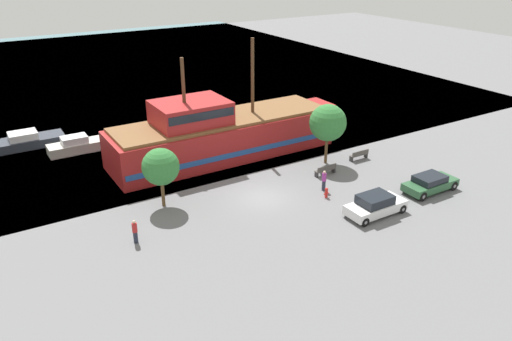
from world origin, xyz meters
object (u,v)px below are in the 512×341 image
moored_boat_outer (79,145)px  parked_car_curb_front (375,205)px  parked_car_curb_mid (430,183)px  bench_promenade_west (359,155)px  moored_boat_dockside (28,141)px  pedestrian_walking_near (324,181)px  fire_hydrant (326,192)px  pirate_ship (221,134)px  bench_promenade_east (326,170)px  pedestrian_walking_far (135,231)px

moored_boat_outer → parked_car_curb_front: (14.27, -22.14, 0.16)m
parked_car_curb_mid → bench_promenade_west: size_ratio=2.44×
moored_boat_outer → moored_boat_dockside: bearing=135.7°
parked_car_curb_front → pedestrian_walking_near: bearing=97.8°
fire_hydrant → bench_promenade_west: size_ratio=0.43×
parked_car_curb_mid → pedestrian_walking_near: pedestrian_walking_near is taller
parked_car_curb_front → pedestrian_walking_near: (-0.65, 4.72, 0.07)m
moored_boat_outer → parked_car_curb_mid: 29.60m
pirate_ship → bench_promenade_east: pirate_ship is taller
moored_boat_dockside → bench_promenade_east: 26.90m
parked_car_curb_mid → pedestrian_walking_far: (-20.92, 4.54, 0.12)m
parked_car_curb_mid → pedestrian_walking_far: size_ratio=2.75×
parked_car_curb_front → bench_promenade_east: 6.87m
parked_car_curb_front → pedestrian_walking_far: (-14.99, 5.03, 0.06)m
parked_car_curb_mid → pirate_ship: bearing=124.9°
moored_boat_dockside → bench_promenade_west: (23.49, -17.97, -0.10)m
pirate_ship → fire_hydrant: size_ratio=27.22×
moored_boat_outer → bench_promenade_east: size_ratio=2.95×
moored_boat_dockside → pedestrian_walking_near: size_ratio=3.78×
pedestrian_walking_near → pedestrian_walking_far: pedestrian_walking_near is taller
parked_car_curb_front → fire_hydrant: size_ratio=5.57×
moored_boat_outer → parked_car_curb_front: parked_car_curb_front is taller
moored_boat_outer → pedestrian_walking_near: 22.11m
pirate_ship → moored_boat_dockside: pirate_ship is taller
parked_car_curb_mid → fire_hydrant: 7.83m
moored_boat_outer → pedestrian_walking_near: (13.62, -17.42, 0.24)m
parked_car_curb_front → pirate_ship: bearing=105.1°
moored_boat_outer → pedestrian_walking_far: pedestrian_walking_far is taller
parked_car_curb_mid → pedestrian_walking_near: size_ratio=2.72×
moored_boat_outer → pedestrian_walking_far: (-0.72, -17.11, 0.22)m
moored_boat_dockside → moored_boat_outer: bearing=-44.3°
moored_boat_dockside → bench_promenade_west: size_ratio=3.40×
pedestrian_walking_near → bench_promenade_east: bearing=48.1°
moored_boat_outer → parked_car_curb_mid: bearing=-47.0°
bench_promenade_east → parked_car_curb_front: bearing=-99.9°
bench_promenade_east → moored_boat_dockside: bearing=135.2°
bench_promenade_west → pirate_ship: bearing=144.0°
bench_promenade_east → pedestrian_walking_near: pedestrian_walking_near is taller
pirate_ship → bench_promenade_west: 11.88m
pirate_ship → parked_car_curb_front: (3.96, -14.64, -1.30)m
pedestrian_walking_near → pedestrian_walking_far: bearing=178.7°
moored_boat_dockside → parked_car_curb_mid: moored_boat_dockside is taller
moored_boat_dockside → fire_hydrant: moored_boat_dockside is taller
fire_hydrant → pedestrian_walking_far: bearing=174.4°
bench_promenade_west → pedestrian_walking_near: size_ratio=1.11×
pirate_ship → moored_boat_dockside: bearing=141.6°
pedestrian_walking_near → moored_boat_outer: bearing=128.0°
bench_promenade_east → bench_promenade_west: 4.50m
fire_hydrant → bench_promenade_west: bench_promenade_west is taller
parked_car_curb_front → pedestrian_walking_near: 4.76m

